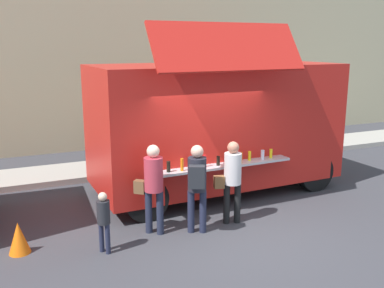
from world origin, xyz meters
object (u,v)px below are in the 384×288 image
(trash_bin, at_px, (283,139))
(child_near_queue, at_px, (104,217))
(customer_rear_waiting, at_px, (153,182))
(food_truck_main, at_px, (217,123))
(customer_mid_with_backpack, at_px, (197,180))
(traffic_cone_orange, at_px, (19,238))
(customer_front_ordering, at_px, (232,175))

(trash_bin, height_order, child_near_queue, child_near_queue)
(customer_rear_waiting, bearing_deg, trash_bin, -14.65)
(food_truck_main, distance_m, trash_bin, 4.41)
(trash_bin, height_order, customer_mid_with_backpack, customer_mid_with_backpack)
(traffic_cone_orange, distance_m, customer_front_ordering, 3.96)
(trash_bin, bearing_deg, food_truck_main, -146.97)
(traffic_cone_orange, bearing_deg, customer_front_ordering, -4.77)
(trash_bin, bearing_deg, traffic_cone_orange, -154.33)
(food_truck_main, bearing_deg, customer_front_ordering, -109.99)
(child_near_queue, bearing_deg, customer_mid_with_backpack, -31.35)
(traffic_cone_orange, distance_m, customer_mid_with_backpack, 3.20)
(child_near_queue, bearing_deg, traffic_cone_orange, 122.89)
(traffic_cone_orange, bearing_deg, trash_bin, 25.67)
(customer_rear_waiting, xyz_separation_m, child_near_queue, (-1.01, -0.40, -0.36))
(traffic_cone_orange, height_order, customer_rear_waiting, customer_rear_waiting)
(traffic_cone_orange, relative_size, customer_rear_waiting, 0.32)
(traffic_cone_orange, distance_m, trash_bin, 8.97)
(traffic_cone_orange, bearing_deg, food_truck_main, 19.11)
(food_truck_main, relative_size, customer_front_ordering, 3.49)
(customer_front_ordering, xyz_separation_m, customer_rear_waiting, (-1.55, 0.16, 0.03))
(trash_bin, bearing_deg, customer_front_ordering, -134.91)
(traffic_cone_orange, distance_m, child_near_queue, 1.49)
(customer_mid_with_backpack, height_order, customer_rear_waiting, customer_rear_waiting)
(traffic_cone_orange, xyz_separation_m, customer_rear_waiting, (2.34, -0.16, 0.73))
(food_truck_main, height_order, customer_front_ordering, food_truck_main)
(traffic_cone_orange, xyz_separation_m, customer_front_ordering, (3.89, -0.32, 0.70))
(customer_mid_with_backpack, bearing_deg, customer_rear_waiting, 91.69)
(customer_front_ordering, distance_m, customer_rear_waiting, 1.56)
(traffic_cone_orange, xyz_separation_m, child_near_queue, (1.33, -0.57, 0.37))
(food_truck_main, bearing_deg, child_near_queue, -147.89)
(trash_bin, height_order, customer_front_ordering, customer_front_ordering)
(customer_front_ordering, distance_m, child_near_queue, 2.59)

